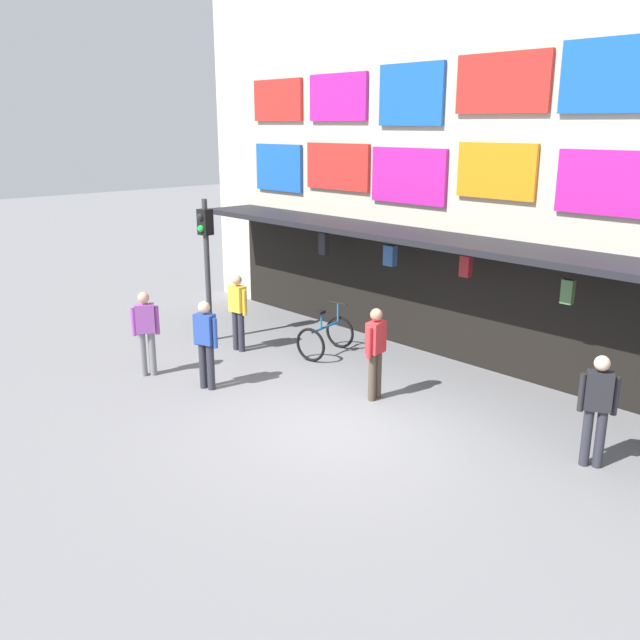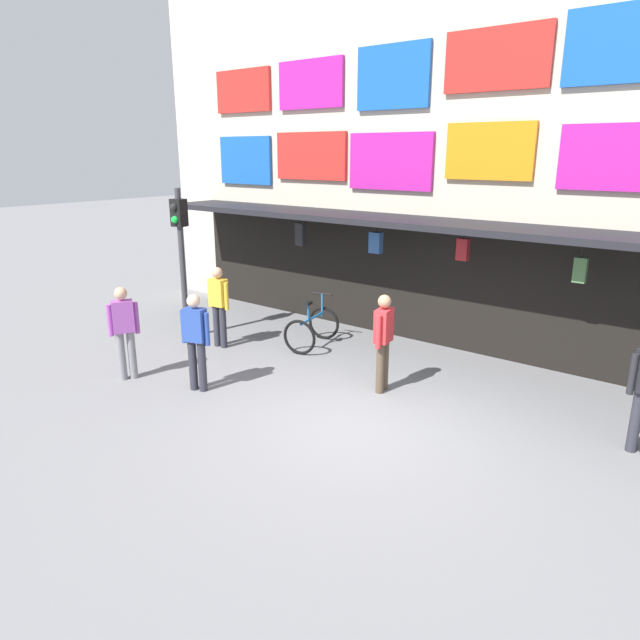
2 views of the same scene
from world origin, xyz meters
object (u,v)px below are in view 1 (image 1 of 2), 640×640
Objects in this scene: pedestrian_in_white at (376,349)px; pedestrian_in_green at (146,329)px; bicycle_parked at (326,337)px; pedestrian_in_black at (238,308)px; pedestrian_in_red at (206,340)px; pedestrian_in_yellow at (597,405)px; traffic_light_near at (206,248)px.

pedestrian_in_green is at bearing -148.55° from pedestrian_in_white.
bicycle_parked is 3.75m from pedestrian_in_green.
pedestrian_in_black is (-3.87, -0.14, 0.00)m from pedestrian_in_white.
pedestrian_in_red is 2.26m from pedestrian_in_black.
pedestrian_in_white is at bearing -23.93° from bicycle_parked.
pedestrian_in_red is 1.00× the size of pedestrian_in_yellow.
traffic_light_near is at bearing -153.78° from bicycle_parked.
pedestrian_in_yellow is 1.00× the size of pedestrian_in_black.
pedestrian_in_yellow is at bearing -5.84° from bicycle_parked.
traffic_light_near reaches higher than pedestrian_in_yellow.
traffic_light_near reaches higher than pedestrian_in_green.
pedestrian_in_yellow is at bearing 19.88° from pedestrian_in_green.
traffic_light_near reaches higher than bicycle_parked.
bicycle_parked is 3.02m from pedestrian_in_red.
pedestrian_in_yellow is at bearing 3.98° from traffic_light_near.
pedestrian_in_white is 1.00× the size of pedestrian_in_black.
pedestrian_in_black is at bearing -141.13° from bicycle_parked.
pedestrian_in_white is at bearing 2.16° from traffic_light_near.
bicycle_parked is at bearing 174.16° from pedestrian_in_yellow.
traffic_light_near reaches higher than pedestrian_in_black.
pedestrian_in_yellow reaches higher than bicycle_parked.
pedestrian_in_white is 3.86m from pedestrian_in_yellow.
pedestrian_in_green reaches higher than bicycle_parked.
pedestrian_in_red is 1.00× the size of pedestrian_in_black.
bicycle_parked is at bearing 38.87° from pedestrian_in_black.
pedestrian_in_white reaches higher than bicycle_parked.
pedestrian_in_green is at bearing -160.12° from pedestrian_in_yellow.
pedestrian_in_yellow is at bearing 20.31° from pedestrian_in_red.
traffic_light_near is 5.06m from pedestrian_in_white.
traffic_light_near is 2.69m from pedestrian_in_green.
pedestrian_in_black is at bearing 2.49° from traffic_light_near.
bicycle_parked is 1.99m from pedestrian_in_black.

